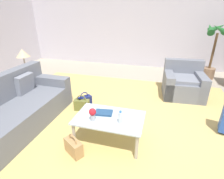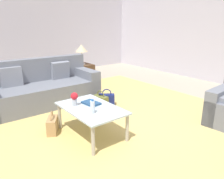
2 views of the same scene
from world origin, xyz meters
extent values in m
plane|color=#A89E89|center=(0.00, 0.00, 0.00)|extent=(12.00, 12.00, 0.00)
cube|color=silver|center=(-5.06, 0.00, 1.55)|extent=(0.12, 8.00, 3.10)
cube|color=tan|center=(-0.60, 0.20, 0.00)|extent=(5.20, 4.40, 0.01)
cube|color=slate|center=(-2.10, -0.60, 0.23)|extent=(0.94, 2.30, 0.45)
cube|color=slate|center=(-2.46, -0.60, 0.47)|extent=(0.22, 2.30, 0.94)
cube|color=slate|center=(-2.10, 0.43, 0.32)|extent=(0.94, 0.24, 0.64)
cube|color=gray|center=(-2.30, -0.08, 0.63)|extent=(0.17, 0.40, 0.41)
cube|color=gray|center=(-2.30, -1.12, 0.63)|extent=(0.13, 0.40, 0.40)
cube|color=slate|center=(0.53, 1.57, 0.30)|extent=(0.27, 0.92, 0.60)
cube|color=silver|center=(-0.40, -0.50, 0.43)|extent=(1.08, 0.68, 0.02)
cylinder|color=#ADA899|center=(-0.89, -0.21, 0.21)|extent=(0.05, 0.05, 0.42)
cylinder|color=#ADA899|center=(0.09, -0.21, 0.21)|extent=(0.05, 0.05, 0.42)
cylinder|color=#ADA899|center=(-0.89, -0.79, 0.21)|extent=(0.05, 0.05, 0.42)
cylinder|color=#ADA899|center=(0.09, -0.79, 0.21)|extent=(0.05, 0.05, 0.42)
cylinder|color=silver|center=(-0.20, -0.60, 0.54)|extent=(0.06, 0.06, 0.18)
cylinder|color=#2D6BBC|center=(-0.20, -0.60, 0.64)|extent=(0.04, 0.04, 0.02)
cube|color=navy|center=(-0.52, -0.42, 0.46)|extent=(0.30, 0.22, 0.03)
cylinder|color=#B2B7BC|center=(-0.62, -0.65, 0.50)|extent=(0.07, 0.07, 0.10)
sphere|color=red|center=(-0.62, -0.65, 0.60)|extent=(0.11, 0.11, 0.11)
cube|color=#513823|center=(-3.20, 1.00, 0.26)|extent=(0.53, 0.53, 0.52)
cylinder|color=#ADA899|center=(-3.20, 1.00, 0.54)|extent=(0.18, 0.18, 0.02)
cylinder|color=#ADA899|center=(-3.20, 1.00, 0.71)|extent=(0.04, 0.04, 0.33)
cone|color=beige|center=(-3.20, 1.00, 0.98)|extent=(0.35, 0.35, 0.21)
cube|color=olive|center=(-1.25, 0.27, 0.12)|extent=(0.34, 0.19, 0.24)
torus|color=olive|center=(-1.25, 0.27, 0.26)|extent=(0.20, 0.05, 0.20)
cube|color=tan|center=(-0.83, -0.95, 0.12)|extent=(0.35, 0.29, 0.24)
torus|color=tan|center=(-0.83, -0.95, 0.26)|extent=(0.18, 0.12, 0.20)
cube|color=navy|center=(-1.26, 0.43, 0.12)|extent=(0.30, 0.34, 0.24)
torus|color=navy|center=(-1.26, 0.43, 0.26)|extent=(0.13, 0.17, 0.20)
camera|label=1|loc=(0.27, -2.74, 1.98)|focal=28.00mm
camera|label=2|loc=(2.18, -2.11, 1.64)|focal=35.00mm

